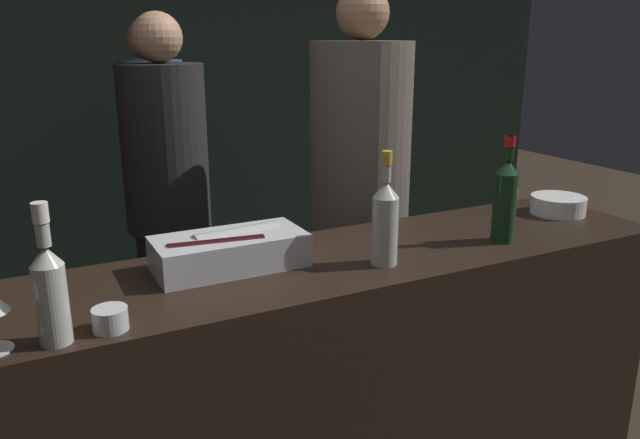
{
  "coord_description": "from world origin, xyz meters",
  "views": [
    {
      "loc": [
        -0.83,
        -1.32,
        1.61
      ],
      "look_at": [
        0.0,
        0.3,
        1.08
      ],
      "focal_mm": 35.0,
      "sensor_mm": 36.0,
      "label": 1
    }
  ],
  "objects_px": {
    "person_in_hoodie": "(359,188)",
    "bowl_white": "(558,204)",
    "red_wine_bottle_burgundy": "(505,197)",
    "person_grey_polo": "(168,191)",
    "person_blond_tee": "(157,162)",
    "rose_wine_bottle": "(385,220)",
    "candle_votive": "(110,319)",
    "white_wine_bottle": "(50,288)",
    "ice_bin_with_bottles": "(229,250)"
  },
  "relations": [
    {
      "from": "person_in_hoodie",
      "to": "bowl_white",
      "type": "bearing_deg",
      "value": -148.71
    },
    {
      "from": "bowl_white",
      "to": "red_wine_bottle_burgundy",
      "type": "xyz_separation_m",
      "value": [
        -0.43,
        -0.16,
        0.11
      ]
    },
    {
      "from": "person_grey_polo",
      "to": "red_wine_bottle_burgundy",
      "type": "bearing_deg",
      "value": 85.05
    },
    {
      "from": "bowl_white",
      "to": "person_blond_tee",
      "type": "bearing_deg",
      "value": 123.55
    },
    {
      "from": "person_grey_polo",
      "to": "rose_wine_bottle",
      "type": "bearing_deg",
      "value": 67.13
    },
    {
      "from": "bowl_white",
      "to": "candle_votive",
      "type": "height_order",
      "value": "bowl_white"
    },
    {
      "from": "bowl_white",
      "to": "person_in_hoodie",
      "type": "bearing_deg",
      "value": 134.96
    },
    {
      "from": "person_in_hoodie",
      "to": "person_grey_polo",
      "type": "distance_m",
      "value": 0.85
    },
    {
      "from": "red_wine_bottle_burgundy",
      "to": "person_grey_polo",
      "type": "distance_m",
      "value": 1.47
    },
    {
      "from": "red_wine_bottle_burgundy",
      "to": "white_wine_bottle",
      "type": "bearing_deg",
      "value": -176.1
    },
    {
      "from": "white_wine_bottle",
      "to": "person_grey_polo",
      "type": "distance_m",
      "value": 1.44
    },
    {
      "from": "person_blond_tee",
      "to": "person_in_hoodie",
      "type": "bearing_deg",
      "value": -131.52
    },
    {
      "from": "bowl_white",
      "to": "person_in_hoodie",
      "type": "distance_m",
      "value": 0.79
    },
    {
      "from": "rose_wine_bottle",
      "to": "person_in_hoodie",
      "type": "bearing_deg",
      "value": 64.67
    },
    {
      "from": "bowl_white",
      "to": "person_in_hoodie",
      "type": "xyz_separation_m",
      "value": [
        -0.56,
        0.56,
        0.01
      ]
    },
    {
      "from": "ice_bin_with_bottles",
      "to": "person_in_hoodie",
      "type": "height_order",
      "value": "person_in_hoodie"
    },
    {
      "from": "rose_wine_bottle",
      "to": "bowl_white",
      "type": "bearing_deg",
      "value": 10.32
    },
    {
      "from": "ice_bin_with_bottles",
      "to": "person_grey_polo",
      "type": "bearing_deg",
      "value": 86.02
    },
    {
      "from": "candle_votive",
      "to": "person_in_hoodie",
      "type": "height_order",
      "value": "person_in_hoodie"
    },
    {
      "from": "rose_wine_bottle",
      "to": "red_wine_bottle_burgundy",
      "type": "distance_m",
      "value": 0.47
    },
    {
      "from": "candle_votive",
      "to": "person_in_hoodie",
      "type": "relative_size",
      "value": 0.05
    },
    {
      "from": "white_wine_bottle",
      "to": "person_in_hoodie",
      "type": "distance_m",
      "value": 1.5
    },
    {
      "from": "ice_bin_with_bottles",
      "to": "person_grey_polo",
      "type": "distance_m",
      "value": 1.04
    },
    {
      "from": "bowl_white",
      "to": "candle_votive",
      "type": "xyz_separation_m",
      "value": [
        -1.7,
        -0.24,
        -0.01
      ]
    },
    {
      "from": "candle_votive",
      "to": "red_wine_bottle_burgundy",
      "type": "relative_size",
      "value": 0.23
    },
    {
      "from": "rose_wine_bottle",
      "to": "red_wine_bottle_burgundy",
      "type": "bearing_deg",
      "value": 0.44
    },
    {
      "from": "candle_votive",
      "to": "rose_wine_bottle",
      "type": "bearing_deg",
      "value": 5.71
    },
    {
      "from": "bowl_white",
      "to": "red_wine_bottle_burgundy",
      "type": "bearing_deg",
      "value": -159.63
    },
    {
      "from": "red_wine_bottle_burgundy",
      "to": "person_blond_tee",
      "type": "relative_size",
      "value": 0.21
    },
    {
      "from": "ice_bin_with_bottles",
      "to": "person_grey_polo",
      "type": "xyz_separation_m",
      "value": [
        0.07,
        1.04,
        -0.06
      ]
    },
    {
      "from": "bowl_white",
      "to": "candle_votive",
      "type": "relative_size",
      "value": 2.5
    },
    {
      "from": "white_wine_bottle",
      "to": "person_grey_polo",
      "type": "height_order",
      "value": "person_grey_polo"
    },
    {
      "from": "ice_bin_with_bottles",
      "to": "red_wine_bottle_burgundy",
      "type": "xyz_separation_m",
      "value": [
        0.89,
        -0.18,
        0.1
      ]
    },
    {
      "from": "person_blond_tee",
      "to": "ice_bin_with_bottles",
      "type": "bearing_deg",
      "value": -164.19
    },
    {
      "from": "ice_bin_with_bottles",
      "to": "candle_votive",
      "type": "bearing_deg",
      "value": -145.62
    },
    {
      "from": "rose_wine_bottle",
      "to": "person_in_hoodie",
      "type": "height_order",
      "value": "person_in_hoodie"
    },
    {
      "from": "person_in_hoodie",
      "to": "person_grey_polo",
      "type": "bearing_deg",
      "value": 40.59
    },
    {
      "from": "ice_bin_with_bottles",
      "to": "rose_wine_bottle",
      "type": "bearing_deg",
      "value": -23.26
    },
    {
      "from": "red_wine_bottle_burgundy",
      "to": "person_blond_tee",
      "type": "height_order",
      "value": "person_blond_tee"
    },
    {
      "from": "person_blond_tee",
      "to": "rose_wine_bottle",
      "type": "bearing_deg",
      "value": -150.85
    },
    {
      "from": "ice_bin_with_bottles",
      "to": "person_in_hoodie",
      "type": "relative_size",
      "value": 0.24
    },
    {
      "from": "ice_bin_with_bottles",
      "to": "white_wine_bottle",
      "type": "relative_size",
      "value": 1.36
    },
    {
      "from": "ice_bin_with_bottles",
      "to": "rose_wine_bottle",
      "type": "distance_m",
      "value": 0.47
    },
    {
      "from": "bowl_white",
      "to": "person_grey_polo",
      "type": "distance_m",
      "value": 1.63
    },
    {
      "from": "ice_bin_with_bottles",
      "to": "white_wine_bottle",
      "type": "distance_m",
      "value": 0.58
    },
    {
      "from": "bowl_white",
      "to": "red_wine_bottle_burgundy",
      "type": "distance_m",
      "value": 0.47
    },
    {
      "from": "ice_bin_with_bottles",
      "to": "rose_wine_bottle",
      "type": "relative_size",
      "value": 1.28
    },
    {
      "from": "bowl_white",
      "to": "rose_wine_bottle",
      "type": "xyz_separation_m",
      "value": [
        -0.9,
        -0.16,
        0.1
      ]
    },
    {
      "from": "candle_votive",
      "to": "rose_wine_bottle",
      "type": "xyz_separation_m",
      "value": [
        0.8,
        0.08,
        0.11
      ]
    },
    {
      "from": "person_in_hoodie",
      "to": "rose_wine_bottle",
      "type": "bearing_deg",
      "value": 141.01
    }
  ]
}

